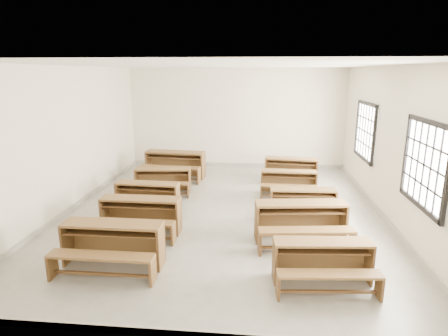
# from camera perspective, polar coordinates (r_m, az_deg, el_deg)

# --- Properties ---
(room) EXTENTS (8.50, 8.50, 3.20)m
(room) POSITION_cam_1_polar(r_m,az_deg,el_deg) (8.06, 0.64, 7.88)
(room) COLOR gray
(room) RESTS_ON ground
(desk_set_0) EXTENTS (1.62, 0.85, 0.73)m
(desk_set_0) POSITION_cam_1_polar(r_m,az_deg,el_deg) (6.37, -16.69, -10.71)
(desk_set_0) COLOR brown
(desk_set_0) RESTS_ON ground
(desk_set_1) EXTENTS (1.55, 0.82, 0.70)m
(desk_set_1) POSITION_cam_1_polar(r_m,az_deg,el_deg) (7.50, -12.64, -6.68)
(desk_set_1) COLOR brown
(desk_set_1) RESTS_ON ground
(desk_set_2) EXTENTS (1.47, 0.81, 0.64)m
(desk_set_2) POSITION_cam_1_polar(r_m,az_deg,el_deg) (8.64, -11.67, -4.00)
(desk_set_2) COLOR brown
(desk_set_2) RESTS_ON ground
(desk_set_3) EXTENTS (1.50, 0.89, 0.64)m
(desk_set_3) POSITION_cam_1_polar(r_m,az_deg,el_deg) (9.85, -9.34, -1.61)
(desk_set_3) COLOR brown
(desk_set_3) RESTS_ON ground
(desk_set_4) EXTENTS (1.82, 1.06, 0.79)m
(desk_set_4) POSITION_cam_1_polar(r_m,az_deg,el_deg) (11.18, -7.51, 0.83)
(desk_set_4) COLOR brown
(desk_set_4) RESTS_ON ground
(desk_set_5) EXTENTS (1.50, 0.86, 0.65)m
(desk_set_5) POSITION_cam_1_polar(r_m,az_deg,el_deg) (5.87, 14.81, -13.28)
(desk_set_5) COLOR brown
(desk_set_5) RESTS_ON ground
(desk_set_6) EXTENTS (1.75, 1.05, 0.75)m
(desk_set_6) POSITION_cam_1_polar(r_m,az_deg,el_deg) (7.08, 11.65, -7.66)
(desk_set_6) COLOR brown
(desk_set_6) RESTS_ON ground
(desk_set_7) EXTENTS (1.42, 0.78, 0.63)m
(desk_set_7) POSITION_cam_1_polar(r_m,az_deg,el_deg) (8.28, 11.96, -4.91)
(desk_set_7) COLOR brown
(desk_set_7) RESTS_ON ground
(desk_set_8) EXTENTS (1.42, 0.77, 0.63)m
(desk_set_8) POSITION_cam_1_polar(r_m,az_deg,el_deg) (9.68, 9.80, -1.97)
(desk_set_8) COLOR brown
(desk_set_8) RESTS_ON ground
(desk_set_9) EXTENTS (1.57, 0.94, 0.67)m
(desk_set_9) POSITION_cam_1_polar(r_m,az_deg,el_deg) (10.91, 10.16, 0.02)
(desk_set_9) COLOR brown
(desk_set_9) RESTS_ON ground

